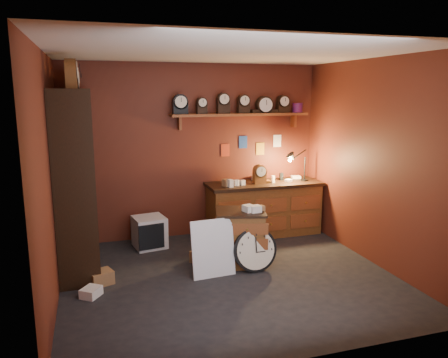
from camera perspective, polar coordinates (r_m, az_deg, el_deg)
floor at (r=5.56m, az=0.74°, el=-12.72°), size 4.00×4.00×0.00m
room_shell at (r=5.23m, az=0.89°, el=5.33°), size 4.02×3.62×2.71m
shelving_unit at (r=5.91m, az=-19.08°, el=0.82°), size 0.47×1.60×2.58m
workbench at (r=7.06m, az=5.22°, el=-3.45°), size 1.83×0.66×1.36m
low_cabinet at (r=5.84m, az=2.16°, el=-7.32°), size 0.76×0.69×0.82m
big_round_clock at (r=5.67m, az=4.07°, el=-9.21°), size 0.57×0.18×0.57m
white_panel at (r=5.62m, az=-1.42°, el=-12.45°), size 0.56×0.20×0.73m
mini_fridge at (r=6.60m, az=-9.71°, el=-6.85°), size 0.51×0.52×0.46m
floor_box_a at (r=5.56m, az=-15.76°, el=-12.26°), size 0.32×0.30×0.16m
floor_box_b at (r=5.28m, az=-16.97°, el=-13.96°), size 0.27×0.28×0.11m
floor_box_c at (r=6.02m, az=-3.26°, el=-10.01°), size 0.28×0.27×0.16m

